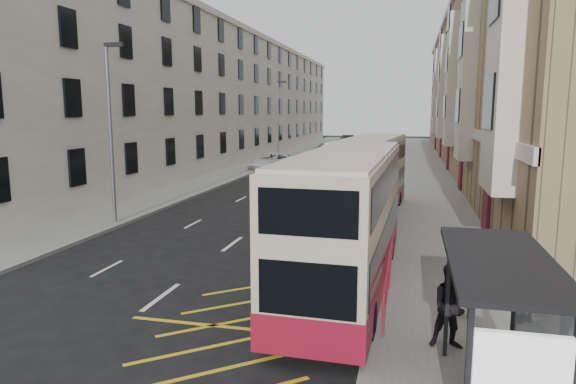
% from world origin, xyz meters
% --- Properties ---
extents(ground, '(200.00, 200.00, 0.00)m').
position_xyz_m(ground, '(0.00, 0.00, 0.00)').
color(ground, black).
rests_on(ground, ground).
extents(pavement_right, '(4.00, 120.00, 0.15)m').
position_xyz_m(pavement_right, '(8.00, 30.00, 0.07)').
color(pavement_right, slate).
rests_on(pavement_right, ground).
extents(pavement_left, '(3.00, 120.00, 0.15)m').
position_xyz_m(pavement_left, '(-7.50, 30.00, 0.07)').
color(pavement_left, slate).
rests_on(pavement_left, ground).
extents(kerb_right, '(0.25, 120.00, 0.15)m').
position_xyz_m(kerb_right, '(6.00, 30.00, 0.07)').
color(kerb_right, gray).
rests_on(kerb_right, ground).
extents(kerb_left, '(0.25, 120.00, 0.15)m').
position_xyz_m(kerb_left, '(-6.00, 30.00, 0.07)').
color(kerb_left, gray).
rests_on(kerb_left, ground).
extents(road_markings, '(10.00, 110.00, 0.01)m').
position_xyz_m(road_markings, '(0.00, 45.00, 0.01)').
color(road_markings, silver).
rests_on(road_markings, ground).
extents(terrace_right, '(10.75, 79.00, 15.25)m').
position_xyz_m(terrace_right, '(14.88, 45.38, 7.52)').
color(terrace_right, '#8E7552').
rests_on(terrace_right, ground).
extents(terrace_left, '(9.18, 79.00, 13.25)m').
position_xyz_m(terrace_left, '(-13.43, 45.50, 6.52)').
color(terrace_left, white).
rests_on(terrace_left, ground).
extents(bus_shelter, '(1.65, 4.25, 2.70)m').
position_xyz_m(bus_shelter, '(8.34, -0.39, 2.14)').
color(bus_shelter, black).
rests_on(bus_shelter, pavement_right).
extents(guard_railing, '(0.06, 6.56, 1.01)m').
position_xyz_m(guard_railing, '(6.25, 5.75, 0.86)').
color(guard_railing, red).
rests_on(guard_railing, pavement_right).
extents(street_lamp_near, '(0.93, 0.18, 8.00)m').
position_xyz_m(street_lamp_near, '(-6.35, 12.00, 4.64)').
color(street_lamp_near, slate).
rests_on(street_lamp_near, pavement_left).
extents(street_lamp_far, '(0.93, 0.18, 8.00)m').
position_xyz_m(street_lamp_far, '(-6.35, 42.00, 4.64)').
color(street_lamp_far, slate).
rests_on(street_lamp_far, pavement_left).
extents(double_decker_front, '(2.65, 10.27, 4.07)m').
position_xyz_m(double_decker_front, '(5.00, 5.84, 2.07)').
color(double_decker_front, beige).
rests_on(double_decker_front, ground).
extents(double_decker_rear, '(3.20, 10.01, 3.92)m').
position_xyz_m(double_decker_rear, '(4.87, 16.43, 2.00)').
color(double_decker_rear, beige).
rests_on(double_decker_rear, ground).
extents(pedestrian_mid, '(0.98, 0.81, 1.85)m').
position_xyz_m(pedestrian_mid, '(7.70, 2.30, 1.07)').
color(pedestrian_mid, black).
rests_on(pedestrian_mid, pavement_right).
extents(pedestrian_far, '(1.13, 0.89, 1.79)m').
position_xyz_m(pedestrian_far, '(8.19, 4.15, 1.05)').
color(pedestrian_far, black).
rests_on(pedestrian_far, pavement_right).
extents(white_van, '(4.30, 5.92, 1.50)m').
position_xyz_m(white_van, '(-5.20, 35.32, 0.75)').
color(white_van, silver).
rests_on(white_van, ground).
extents(car_silver, '(2.71, 4.16, 1.32)m').
position_xyz_m(car_silver, '(-3.67, 55.03, 0.66)').
color(car_silver, '#95969C').
rests_on(car_silver, ground).
extents(car_dark, '(2.88, 4.70, 1.46)m').
position_xyz_m(car_dark, '(-2.69, 71.33, 0.73)').
color(car_dark, black).
rests_on(car_dark, ground).
extents(car_red, '(3.72, 5.81, 1.57)m').
position_xyz_m(car_red, '(3.85, 65.75, 0.78)').
color(car_red, '#A2101B').
rests_on(car_red, ground).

